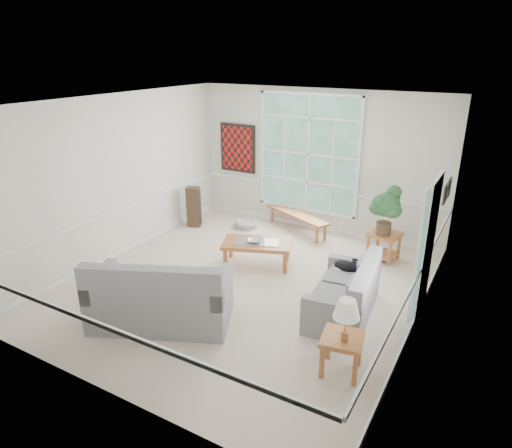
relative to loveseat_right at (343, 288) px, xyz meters
The scene contains 24 objects.
floor 1.78m from the loveseat_right, behind, with size 5.50×6.00×0.01m, color beige.
ceiling 3.10m from the loveseat_right, behind, with size 5.50×6.00×0.02m, color white.
wall_back 3.67m from the loveseat_right, 119.49° to the left, with size 5.50×0.02×3.00m, color silver.
wall_front 3.58m from the loveseat_right, 120.39° to the right, with size 5.50×0.02×3.00m, color silver.
wall_left 4.60m from the loveseat_right, behind, with size 0.02×6.00×3.00m, color silver.
wall_right 1.48m from the loveseat_right, ahead, with size 0.02×6.00×3.00m, color silver.
window_back 3.78m from the loveseat_right, 122.59° to the left, with size 2.30×0.08×2.40m, color white.
entry_door 1.34m from the loveseat_right, 33.66° to the left, with size 0.08×0.90×2.10m, color white.
door_sidelight 1.22m from the loveseat_right, ahead, with size 0.08×0.26×1.90m, color white.
wall_art 4.89m from the loveseat_right, 140.75° to the left, with size 0.90×0.06×1.10m, color maroon.
wall_frame_near 2.34m from the loveseat_right, 61.43° to the left, with size 0.04×0.26×0.32m, color black.
wall_frame_far 2.66m from the loveseat_right, 65.97° to the left, with size 0.04×0.26×0.32m, color black.
loveseat_right is the anchor object (origin of this frame).
loveseat_front 2.66m from the loveseat_right, 146.45° to the right, with size 1.95×1.01×1.05m, color gray.
coffee_table 2.10m from the loveseat_right, 157.11° to the left, with size 1.23×0.67×0.46m, color #99582D.
pewter_bowl 2.08m from the loveseat_right, 158.51° to the left, with size 0.30×0.30×0.07m, color #99999E.
window_bench 3.37m from the loveseat_right, 126.37° to the left, with size 1.69×0.33×0.39m, color #99582D.
end_table 2.20m from the loveseat_right, 89.42° to the left, with size 0.53×0.53×0.53m, color #99582D.
houseplant 2.20m from the loveseat_right, 90.00° to the left, with size 0.55×0.55×0.94m, color #26512A, non-canonical shape.
side_table 1.35m from the loveseat_right, 71.05° to the right, with size 0.49×0.49×0.50m, color #99582D.
table_lamp 1.45m from the loveseat_right, 70.30° to the right, with size 0.32×0.32×0.54m, color silver, non-canonical shape.
pet_bed 3.87m from the loveseat_right, 142.62° to the left, with size 0.50×0.50×0.15m, color gray.
floor_speaker 4.52m from the loveseat_right, 155.87° to the left, with size 0.28×0.22×0.90m, color #3F2C1C.
cat 0.57m from the loveseat_right, 105.61° to the left, with size 0.38×0.27×0.18m, color black.
Camera 1 is at (3.53, -5.84, 3.73)m, focal length 32.00 mm.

